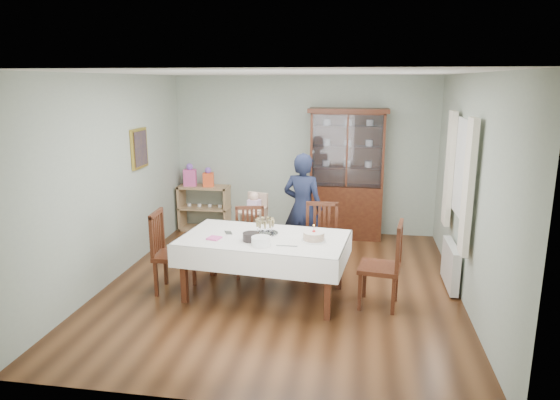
% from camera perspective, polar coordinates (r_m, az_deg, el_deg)
% --- Properties ---
extents(floor, '(5.00, 5.00, 0.00)m').
position_cam_1_polar(floor, '(6.62, 0.13, -9.73)').
color(floor, '#593319').
rests_on(floor, ground).
extents(room_shell, '(5.00, 5.00, 5.00)m').
position_cam_1_polar(room_shell, '(6.67, 0.86, 5.68)').
color(room_shell, '#9EAA99').
rests_on(room_shell, floor).
extents(dining_table, '(2.11, 1.35, 0.76)m').
position_cam_1_polar(dining_table, '(6.21, -1.81, -7.54)').
color(dining_table, '#4C2713').
rests_on(dining_table, floor).
extents(china_cabinet, '(1.30, 0.48, 2.18)m').
position_cam_1_polar(china_cabinet, '(8.41, 7.63, 3.17)').
color(china_cabinet, '#4C2713').
rests_on(china_cabinet, floor).
extents(sideboard, '(0.90, 0.38, 0.80)m').
position_cam_1_polar(sideboard, '(9.00, -8.64, -0.89)').
color(sideboard, tan).
rests_on(sideboard, floor).
extents(picture_frame, '(0.04, 0.48, 0.58)m').
position_cam_1_polar(picture_frame, '(7.57, -15.78, 5.69)').
color(picture_frame, gold).
rests_on(picture_frame, room_shell).
extents(window, '(0.04, 1.02, 1.22)m').
position_cam_1_polar(window, '(6.52, 20.25, 3.29)').
color(window, white).
rests_on(window, room_shell).
extents(curtain_left, '(0.07, 0.30, 1.55)m').
position_cam_1_polar(curtain_left, '(5.93, 20.70, 1.32)').
color(curtain_left, silver).
rests_on(curtain_left, room_shell).
extents(curtain_right, '(0.07, 0.30, 1.55)m').
position_cam_1_polar(curtain_right, '(7.13, 18.80, 3.40)').
color(curtain_right, silver).
rests_on(curtain_right, room_shell).
extents(radiator, '(0.10, 0.80, 0.55)m').
position_cam_1_polar(radiator, '(6.83, 18.90, -7.05)').
color(radiator, white).
rests_on(radiator, floor).
extents(chair_far_left, '(0.50, 0.50, 0.93)m').
position_cam_1_polar(chair_far_left, '(6.90, -3.41, -6.32)').
color(chair_far_left, '#4C2713').
rests_on(chair_far_left, floor).
extents(chair_far_right, '(0.47, 0.47, 1.01)m').
position_cam_1_polar(chair_far_right, '(6.78, 4.68, -6.47)').
color(chair_far_right, '#4C2713').
rests_on(chair_far_right, floor).
extents(chair_end_left, '(0.49, 0.49, 1.04)m').
position_cam_1_polar(chair_end_left, '(6.50, -12.05, -7.57)').
color(chair_end_left, '#4C2713').
rests_on(chair_end_left, floor).
extents(chair_end_right, '(0.53, 0.53, 1.03)m').
position_cam_1_polar(chair_end_right, '(6.07, 11.42, -9.10)').
color(chair_end_right, '#4C2713').
rests_on(chair_end_right, floor).
extents(woman, '(0.66, 0.51, 1.62)m').
position_cam_1_polar(woman, '(7.23, 2.62, -0.95)').
color(woman, black).
rests_on(woman, floor).
extents(high_chair, '(0.55, 0.55, 0.99)m').
position_cam_1_polar(high_chair, '(7.62, -2.94, -3.50)').
color(high_chair, black).
rests_on(high_chair, floor).
extents(champagne_tray, '(0.32, 0.32, 0.20)m').
position_cam_1_polar(champagne_tray, '(6.17, -1.70, -3.36)').
color(champagne_tray, silver).
rests_on(champagne_tray, dining_table).
extents(birthday_cake, '(0.29, 0.29, 0.20)m').
position_cam_1_polar(birthday_cake, '(5.93, 3.88, -4.19)').
color(birthday_cake, white).
rests_on(birthday_cake, dining_table).
extents(plate_stack_dark, '(0.24, 0.24, 0.10)m').
position_cam_1_polar(plate_stack_dark, '(5.93, -3.31, -4.23)').
color(plate_stack_dark, black).
rests_on(plate_stack_dark, dining_table).
extents(plate_stack_white, '(0.28, 0.28, 0.10)m').
position_cam_1_polar(plate_stack_white, '(5.78, -2.17, -4.70)').
color(plate_stack_white, white).
rests_on(plate_stack_white, dining_table).
extents(napkin_stack, '(0.18, 0.18, 0.02)m').
position_cam_1_polar(napkin_stack, '(6.05, -7.53, -4.34)').
color(napkin_stack, '#DD519B').
rests_on(napkin_stack, dining_table).
extents(cutlery, '(0.16, 0.18, 0.01)m').
position_cam_1_polar(cutlery, '(6.27, -6.22, -3.72)').
color(cutlery, silver).
rests_on(cutlery, dining_table).
extents(cake_knife, '(0.25, 0.02, 0.01)m').
position_cam_1_polar(cake_knife, '(5.74, 0.77, -5.27)').
color(cake_knife, silver).
rests_on(cake_knife, dining_table).
extents(gift_bag_pink, '(0.23, 0.17, 0.40)m').
position_cam_1_polar(gift_bag_pink, '(8.93, -10.25, 2.73)').
color(gift_bag_pink, '#DD519B').
rests_on(gift_bag_pink, sideboard).
extents(gift_bag_orange, '(0.21, 0.16, 0.34)m').
position_cam_1_polar(gift_bag_orange, '(8.83, -8.20, 2.52)').
color(gift_bag_orange, '#FB5627').
rests_on(gift_bag_orange, sideboard).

